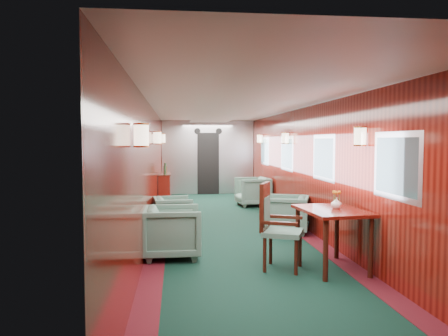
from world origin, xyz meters
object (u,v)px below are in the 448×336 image
object	(u,v)px
credenza	(165,190)
armchair_right_far	(253,192)
armchair_left_near	(173,232)
dining_table	(332,219)
side_chair	(275,222)
armchair_left_far	(173,213)
armchair_right_near	(287,214)

from	to	relation	value
credenza	armchair_right_far	world-z (taller)	credenza
credenza	armchair_left_near	size ratio (longest dim) A/B	1.37
dining_table	armchair_right_far	size ratio (longest dim) A/B	1.37
armchair_right_far	side_chair	bearing A→B (deg)	-12.76
armchair_left_far	armchair_right_far	xyz separation A→B (m)	(2.09, 2.96, 0.06)
credenza	armchair_left_far	distance (m)	3.02
armchair_right_near	armchair_right_far	xyz separation A→B (m)	(-0.06, 3.42, 0.03)
credenza	armchair_left_far	size ratio (longest dim) A/B	1.60
armchair_left_near	armchair_right_far	size ratio (longest dim) A/B	1.00
armchair_right_far	armchair_left_near	bearing A→B (deg)	-28.55
armchair_left_far	armchair_right_near	size ratio (longest dim) A/B	0.92
dining_table	side_chair	xyz separation A→B (m)	(-0.76, 0.10, -0.05)
credenza	armchair_right_far	bearing A→B (deg)	-1.01
credenza	armchair_right_far	size ratio (longest dim) A/B	1.37
side_chair	armchair_right_near	world-z (taller)	side_chair
armchair_left_far	armchair_right_near	xyz separation A→B (m)	(2.15, -0.46, 0.03)
armchair_right_near	dining_table	bearing A→B (deg)	20.05
armchair_left_near	armchair_left_far	bearing A→B (deg)	-0.28
credenza	armchair_right_near	bearing A→B (deg)	-55.34
dining_table	armchair_left_near	xyz separation A→B (m)	(-2.15, 0.84, -0.30)
armchair_left_far	armchair_right_far	distance (m)	3.63
dining_table	credenza	size ratio (longest dim) A/B	1.00
armchair_left_far	armchair_right_near	world-z (taller)	armchair_right_near
dining_table	armchair_right_near	size ratio (longest dim) A/B	1.48
side_chair	armchair_left_far	world-z (taller)	side_chair
armchair_left_near	armchair_left_far	distance (m)	1.99
dining_table	armchair_right_near	distance (m)	2.40
dining_table	credenza	bearing A→B (deg)	106.79
side_chair	armchair_right_near	xyz separation A→B (m)	(0.76, 2.27, -0.28)
credenza	dining_table	bearing A→B (deg)	-67.66
armchair_left_near	armchair_left_far	xyz separation A→B (m)	(-0.01, 1.99, -0.06)
credenza	armchair_left_far	xyz separation A→B (m)	(0.24, -3.00, -0.12)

